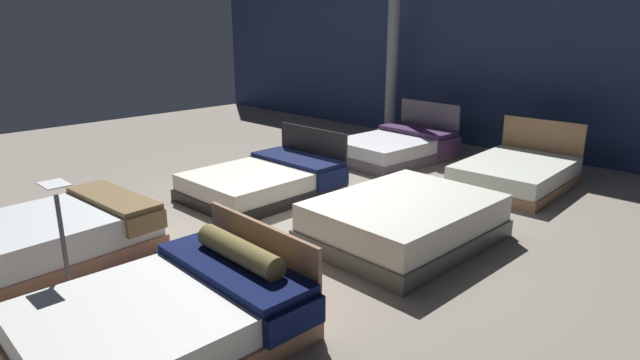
{
  "coord_description": "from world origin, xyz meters",
  "views": [
    {
      "loc": [
        4.61,
        -4.68,
        2.48
      ],
      "look_at": [
        -0.12,
        0.07,
        0.46
      ],
      "focal_mm": 29.6,
      "sensor_mm": 36.0,
      "label": 1
    }
  ],
  "objects": [
    {
      "name": "bed_5",
      "position": [
        1.2,
        3.08,
        0.21
      ],
      "size": [
        1.52,
        2.1,
        0.93
      ],
      "rotation": [
        0.0,
        0.0,
        0.05
      ],
      "color": "#99704C",
      "rests_on": "ground_plane"
    },
    {
      "name": "showroom_back_wall",
      "position": [
        0.0,
        5.24,
        1.75
      ],
      "size": [
        18.0,
        0.06,
        3.5
      ],
      "primitive_type": "cube",
      "color": "navy",
      "rests_on": "ground_plane"
    },
    {
      "name": "price_sign",
      "position": [
        0.0,
        -3.25,
        0.46
      ],
      "size": [
        0.28,
        0.24,
        1.17
      ],
      "color": "#3F3F44",
      "rests_on": "ground_plane"
    },
    {
      "name": "bed_4",
      "position": [
        -1.15,
        3.12,
        0.24
      ],
      "size": [
        1.64,
        2.22,
        0.99
      ],
      "rotation": [
        0.0,
        0.0,
        -0.06
      ],
      "color": "#58515E",
      "rests_on": "ground_plane"
    },
    {
      "name": "support_pillar",
      "position": [
        -2.5,
        4.67,
        1.75
      ],
      "size": [
        0.25,
        0.25,
        3.5
      ],
      "primitive_type": "cylinder",
      "color": "#99999E",
      "rests_on": "ground_plane"
    },
    {
      "name": "bed_0",
      "position": [
        -1.19,
        -2.95,
        0.25
      ],
      "size": [
        1.56,
        2.06,
        0.54
      ],
      "rotation": [
        0.0,
        0.0,
        0.06
      ],
      "color": "#996A52",
      "rests_on": "ground_plane"
    },
    {
      "name": "bed_2",
      "position": [
        -1.26,
        0.08,
        0.21
      ],
      "size": [
        1.61,
        2.17,
        0.87
      ],
      "rotation": [
        0.0,
        0.0,
        0.01
      ],
      "color": "black",
      "rests_on": "ground_plane"
    },
    {
      "name": "bed_1",
      "position": [
        1.15,
        -2.9,
        0.24
      ],
      "size": [
        1.73,
        2.09,
        0.78
      ],
      "rotation": [
        0.0,
        0.0,
        -0.03
      ],
      "color": "#986C4F",
      "rests_on": "ground_plane"
    },
    {
      "name": "bed_3",
      "position": [
        1.25,
        0.08,
        0.26
      ],
      "size": [
        1.67,
        2.18,
        0.52
      ],
      "rotation": [
        0.0,
        0.0,
        -0.02
      ],
      "color": "#545852",
      "rests_on": "ground_plane"
    },
    {
      "name": "ground_plane",
      "position": [
        0.0,
        0.0,
        -0.01
      ],
      "size": [
        18.0,
        18.0,
        0.02
      ],
      "primitive_type": "cube",
      "color": "gray"
    }
  ]
}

